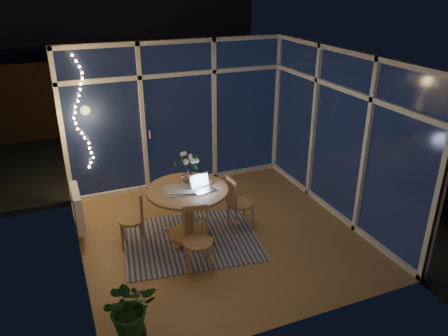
{
  "coord_description": "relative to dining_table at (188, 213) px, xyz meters",
  "views": [
    {
      "loc": [
        -2.1,
        -5.18,
        3.53
      ],
      "look_at": [
        0.15,
        0.25,
        0.96
      ],
      "focal_mm": 35.0,
      "sensor_mm": 36.0,
      "label": 1
    }
  ],
  "objects": [
    {
      "name": "neighbour_roof",
      "position": [
        0.77,
        8.38,
        1.8
      ],
      "size": [
        7.0,
        3.0,
        2.2
      ],
      "primitive_type": "cube",
      "color": "#33353E",
      "rests_on": "ground"
    },
    {
      "name": "fairy_lights",
      "position": [
        -1.18,
        1.76,
        1.13
      ],
      "size": [
        0.24,
        0.1,
        1.85
      ],
      "primitive_type": null,
      "color": "#FBB264",
      "rests_on": "window_wall_back"
    },
    {
      "name": "wall_front",
      "position": [
        0.47,
        -2.12,
        0.9
      ],
      "size": [
        4.0,
        0.04,
        2.6
      ],
      "primitive_type": "cube",
      "color": "silver",
      "rests_on": "floor"
    },
    {
      "name": "window_wall_right",
      "position": [
        2.43,
        -0.12,
        0.9
      ],
      "size": [
        0.1,
        4.0,
        2.6
      ],
      "primitive_type": "cube",
      "color": "white",
      "rests_on": "floor"
    },
    {
      "name": "phone",
      "position": [
        0.06,
        -0.14,
        0.4
      ],
      "size": [
        0.11,
        0.06,
        0.01
      ],
      "primitive_type": "cube",
      "rotation": [
        0.0,
        0.0,
        0.08
      ],
      "color": "black",
      "rests_on": "dining_table"
    },
    {
      "name": "chair_right",
      "position": [
        0.81,
        -0.05,
        0.04
      ],
      "size": [
        0.43,
        0.43,
        0.87
      ],
      "primitive_type": "cube",
      "rotation": [
        0.0,
        0.0,
        1.65
      ],
      "color": "#A26749",
      "rests_on": "floor"
    },
    {
      "name": "ceiling",
      "position": [
        0.47,
        -0.12,
        2.2
      ],
      "size": [
        4.0,
        4.0,
        0.0
      ],
      "primitive_type": "plane",
      "color": "white",
      "rests_on": "wall_back"
    },
    {
      "name": "flower_vase",
      "position": [
        0.08,
        0.2,
        0.5
      ],
      "size": [
        0.23,
        0.23,
        0.21
      ],
      "primitive_type": "imported",
      "rotation": [
        0.0,
        0.0,
        -0.14
      ],
      "color": "white",
      "rests_on": "dining_table"
    },
    {
      "name": "window_wall_back",
      "position": [
        0.47,
        1.84,
        0.9
      ],
      "size": [
        4.0,
        0.1,
        2.6
      ],
      "primitive_type": "cube",
      "color": "white",
      "rests_on": "floor"
    },
    {
      "name": "laptop",
      "position": [
        0.2,
        -0.14,
        0.51
      ],
      "size": [
        0.36,
        0.33,
        0.23
      ],
      "primitive_type": null,
      "rotation": [
        0.0,
        0.0,
        0.21
      ],
      "color": "#B8B9BD",
      "rests_on": "dining_table"
    },
    {
      "name": "radiator",
      "position": [
        -1.47,
        0.78,
        0.0
      ],
      "size": [
        0.1,
        0.7,
        0.58
      ],
      "primitive_type": "cube",
      "color": "white",
      "rests_on": "wall_left"
    },
    {
      "name": "bowl",
      "position": [
        0.3,
        0.06,
        0.41
      ],
      "size": [
        0.17,
        0.17,
        0.04
      ],
      "primitive_type": "imported",
      "rotation": [
        0.0,
        0.0,
        -0.14
      ],
      "color": "white",
      "rests_on": "dining_table"
    },
    {
      "name": "garden_fence",
      "position": [
        0.47,
        5.38,
        0.5
      ],
      "size": [
        11.0,
        0.08,
        1.8
      ],
      "primitive_type": "cube",
      "color": "#3D1F16",
      "rests_on": "ground"
    },
    {
      "name": "wall_back",
      "position": [
        0.47,
        1.88,
        0.9
      ],
      "size": [
        4.0,
        0.04,
        2.6
      ],
      "primitive_type": "cube",
      "color": "silver",
      "rests_on": "floor"
    },
    {
      "name": "chair_left",
      "position": [
        -0.8,
        0.12,
        0.03
      ],
      "size": [
        0.48,
        0.48,
        0.86
      ],
      "primitive_type": "cube",
      "rotation": [
        0.0,
        0.0,
        -1.8
      ],
      "color": "#A26749",
      "rests_on": "floor"
    },
    {
      "name": "rug",
      "position": [
        0.0,
        -0.1,
        -0.39
      ],
      "size": [
        2.14,
        1.81,
        0.01
      ],
      "primitive_type": "cube",
      "rotation": [
        0.0,
        0.0,
        -0.14
      ],
      "color": "#B3A792",
      "rests_on": "floor"
    },
    {
      "name": "newspapers",
      "position": [
        -0.12,
        -0.0,
        0.41
      ],
      "size": [
        0.45,
        0.37,
        0.02
      ],
      "primitive_type": "cube",
      "rotation": [
        0.0,
        0.0,
        -0.15
      ],
      "color": "beige",
      "rests_on": "dining_table"
    },
    {
      "name": "wall_right",
      "position": [
        2.47,
        -0.12,
        0.9
      ],
      "size": [
        0.04,
        4.0,
        2.6
      ],
      "primitive_type": "cube",
      "color": "silver",
      "rests_on": "floor"
    },
    {
      "name": "garden_shrubs",
      "position": [
        -0.33,
        3.28,
        0.05
      ],
      "size": [
        0.9,
        0.9,
        0.9
      ],
      "primitive_type": "sphere",
      "color": "black",
      "rests_on": "ground"
    },
    {
      "name": "floor",
      "position": [
        0.47,
        -0.12,
        -0.4
      ],
      "size": [
        4.0,
        4.0,
        0.0
      ],
      "primitive_type": "plane",
      "color": "olive",
      "rests_on": "ground"
    },
    {
      "name": "wall_left",
      "position": [
        -1.53,
        -0.12,
        0.9
      ],
      "size": [
        0.04,
        4.0,
        2.6
      ],
      "primitive_type": "cube",
      "color": "silver",
      "rests_on": "floor"
    },
    {
      "name": "potted_plant",
      "position": [
        -1.18,
        -1.71,
        -0.02
      ],
      "size": [
        0.56,
        0.49,
        0.76
      ],
      "primitive_type": "imported",
      "rotation": [
        0.0,
        0.0,
        0.05
      ],
      "color": "#1B4B1C",
      "rests_on": "floor"
    },
    {
      "name": "garden_patio",
      "position": [
        0.97,
        4.88,
        -0.46
      ],
      "size": [
        12.0,
        6.0,
        0.1
      ],
      "primitive_type": "cube",
      "color": "black",
      "rests_on": "ground"
    },
    {
      "name": "chair_front",
      "position": [
        -0.13,
        -0.8,
        0.05
      ],
      "size": [
        0.48,
        0.48,
        0.89
      ],
      "primitive_type": "cube",
      "rotation": [
        0.0,
        0.0,
        -0.19
      ],
      "color": "#A26749",
      "rests_on": "floor"
    },
    {
      "name": "dining_table",
      "position": [
        0.0,
        0.0,
        0.0
      ],
      "size": [
        1.31,
        1.31,
        0.79
      ],
      "primitive_type": "cylinder",
      "rotation": [
        0.0,
        0.0,
        -0.14
      ],
      "color": "#A26749",
      "rests_on": "floor"
    }
  ]
}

